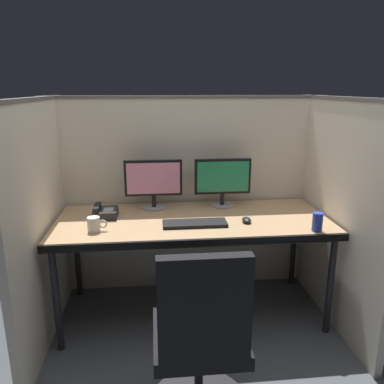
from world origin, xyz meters
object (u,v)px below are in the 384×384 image
Objects in this scene: monitor_left at (153,181)px; monitor_right at (223,179)px; computer_mouse at (247,220)px; soda_can at (317,222)px; coffee_mug at (94,224)px; keyboard_main at (194,223)px; desk at (193,226)px; desk_phone at (104,212)px; office_chair at (200,361)px.

monitor_left is 1.00× the size of monitor_right.
computer_mouse is 0.46m from soda_can.
soda_can is 0.97× the size of coffee_mug.
monitor_right reaches higher than computer_mouse.
keyboard_main is at bearing -177.51° from computer_mouse.
monitor_left is 0.53m from monitor_right.
desk is 19.79× the size of computer_mouse.
coffee_mug reaches higher than desk.
monitor_right is 0.91m from desk_phone.
monitor_left reaches higher than coffee_mug.
coffee_mug is at bearing -96.18° from desk_phone.
monitor_right is at bearing 105.11° from computer_mouse.
soda_can is (0.77, -0.19, 0.05)m from keyboard_main.
monitor_right is at bearing 131.53° from soda_can.
office_chair is at bearing -62.89° from desk_phone.
computer_mouse is at bearing 2.49° from keyboard_main.
monitor_left is 4.48× the size of computer_mouse.
monitor_right is 1.00× the size of keyboard_main.
desk is 4.42× the size of monitor_right.
monitor_right is 3.41× the size of coffee_mug.
computer_mouse is 1.00m from desk_phone.
soda_can is at bearing 31.54° from office_chair.
coffee_mug is (-0.65, -0.05, 0.04)m from keyboard_main.
coffee_mug is (-1.01, -0.06, 0.03)m from computer_mouse.
computer_mouse is 0.79× the size of soda_can.
keyboard_main is at bearing 166.40° from soda_can.
monitor_left is at bearing 48.98° from coffee_mug.
monitor_left reaches higher than keyboard_main.
desk is 4.42× the size of keyboard_main.
keyboard_main is (0.27, -0.39, -0.20)m from monitor_left.
coffee_mug is (-0.65, -0.17, 0.10)m from desk.
monitor_right reaches higher than keyboard_main.
office_chair is at bearing -53.98° from coffee_mug.
soda_can is at bearing -16.71° from desk_phone.
desk is at bearing -45.35° from monitor_left.
coffee_mug is (-0.91, -0.44, -0.17)m from monitor_right.
desk_phone is 1.56× the size of soda_can.
desk_phone is 0.28m from coffee_mug.
monitor_left reaches higher than office_chair.
monitor_left is at bearing 134.65° from desk.
monitor_right is 3.52× the size of soda_can.
monitor_right reaches higher than soda_can.
keyboard_main is at bearing 4.29° from coffee_mug.
desk_phone is (-0.35, -0.16, -0.18)m from monitor_left.
office_chair is at bearing -104.55° from monitor_right.
desk_phone reaches higher than keyboard_main.
monitor_left is 0.52m from keyboard_main.
desk is at bearing -133.24° from monitor_right.
desk_phone is at bearing 83.82° from coffee_mug.
monitor_left reaches higher than soda_can.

